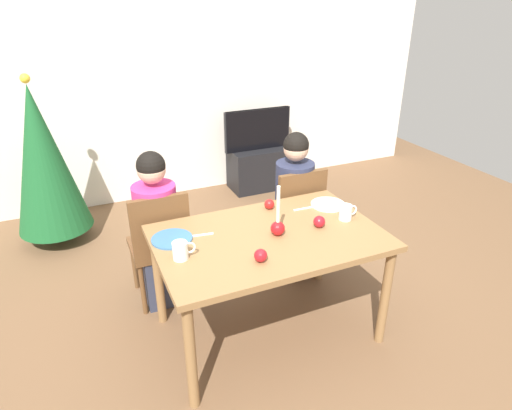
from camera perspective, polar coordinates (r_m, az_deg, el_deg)
name	(u,v)px	position (r m, az deg, el deg)	size (l,w,h in m)	color
ground_plane	(268,330)	(3.18, 1.51, -15.77)	(7.68, 7.68, 0.00)	brown
back_wall	(164,78)	(4.92, -11.81, 15.79)	(6.40, 0.10, 2.60)	silver
dining_table	(269,247)	(2.78, 1.67, -5.42)	(1.40, 0.90, 0.75)	olive
chair_left	(160,242)	(3.21, -12.29, -4.64)	(0.40, 0.40, 0.90)	brown
chair_right	(295,214)	(3.54, 5.09, -1.12)	(0.40, 0.40, 0.90)	brown
person_left_child	(158,233)	(3.21, -12.51, -3.49)	(0.30, 0.30, 1.17)	#33384C
person_right_child	(294,206)	(3.54, 4.88, -0.07)	(0.30, 0.30, 1.17)	#33384C
tv_stand	(258,168)	(5.21, 0.20, 4.75)	(0.64, 0.40, 0.48)	black
tv	(258,129)	(5.06, 0.20, 9.72)	(0.79, 0.05, 0.46)	black
christmas_tree	(43,160)	(4.27, -25.78, 5.22)	(0.65, 0.65, 1.53)	brown
candle_centerpiece	(278,225)	(2.71, 2.82, -2.61)	(0.09, 0.09, 0.33)	red
plate_left	(172,239)	(2.74, -10.79, -4.32)	(0.25, 0.25, 0.01)	teal
plate_right	(328,204)	(3.16, 9.28, 0.08)	(0.24, 0.24, 0.01)	white
mug_left	(181,250)	(2.52, -9.67, -5.80)	(0.13, 0.09, 0.10)	white
mug_right	(346,212)	(2.96, 11.53, -0.91)	(0.13, 0.08, 0.10)	white
fork_left	(199,235)	(2.75, -7.35, -3.90)	(0.18, 0.01, 0.01)	silver
fork_right	(305,208)	(3.08, 6.36, -0.42)	(0.18, 0.01, 0.01)	silver
apple_near_candle	(261,256)	(2.47, 0.60, -6.53)	(0.08, 0.08, 0.08)	#AF161E
apple_by_left_plate	(319,222)	(2.84, 8.16, -2.14)	(0.08, 0.08, 0.08)	#AB1620
apple_by_right_mug	(269,204)	(3.05, 1.73, 0.11)	(0.07, 0.07, 0.07)	red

